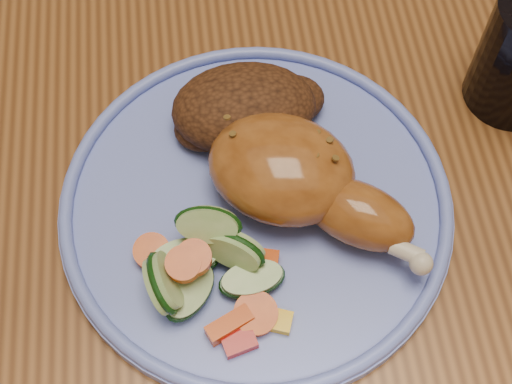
% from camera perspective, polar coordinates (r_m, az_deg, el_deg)
% --- Properties ---
extents(ground, '(4.00, 4.00, 0.00)m').
position_cam_1_polar(ground, '(1.28, 3.61, -12.57)').
color(ground, '#53311C').
rests_on(ground, ground).
extents(dining_table, '(0.90, 1.40, 0.75)m').
position_cam_1_polar(dining_table, '(0.67, 6.75, 3.74)').
color(dining_table, brown).
rests_on(dining_table, ground).
extents(plate, '(0.29, 0.29, 0.01)m').
position_cam_1_polar(plate, '(0.53, -0.00, -1.09)').
color(plate, '#697CDB').
rests_on(plate, dining_table).
extents(plate_rim, '(0.29, 0.29, 0.01)m').
position_cam_1_polar(plate_rim, '(0.52, -0.00, -0.53)').
color(plate_rim, '#697CDB').
rests_on(plate_rim, plate).
extents(chicken_leg, '(0.16, 0.15, 0.06)m').
position_cam_1_polar(chicken_leg, '(0.51, 3.52, 0.99)').
color(chicken_leg, '#9A5620').
rests_on(chicken_leg, plate).
extents(rice_pilaf, '(0.12, 0.08, 0.05)m').
position_cam_1_polar(rice_pilaf, '(0.55, -0.72, 6.71)').
color(rice_pilaf, '#462511').
rests_on(rice_pilaf, plate).
extents(vegetable_pile, '(0.11, 0.11, 0.05)m').
position_cam_1_polar(vegetable_pile, '(0.49, -4.12, -6.10)').
color(vegetable_pile, '#A50A05').
rests_on(vegetable_pile, plate).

